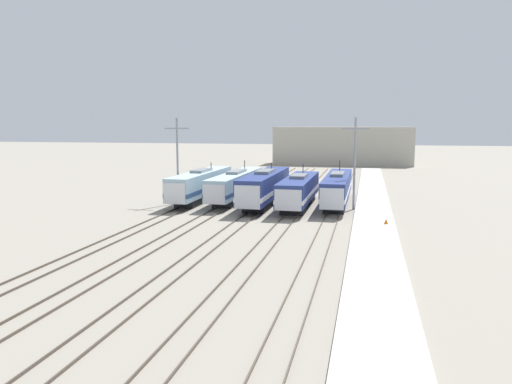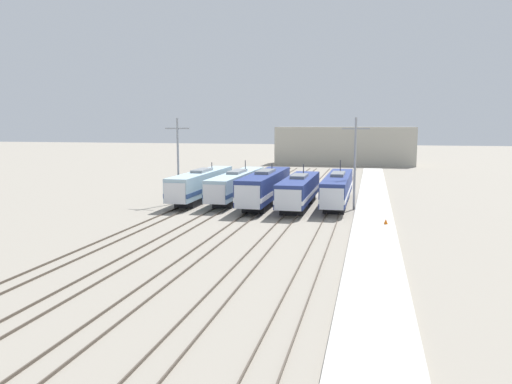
{
  "view_description": "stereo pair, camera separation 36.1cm",
  "coord_description": "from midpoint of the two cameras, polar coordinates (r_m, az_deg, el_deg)",
  "views": [
    {
      "loc": [
        12.33,
        -51.81,
        9.79
      ],
      "look_at": [
        0.45,
        0.98,
        2.49
      ],
      "focal_mm": 35.0,
      "sensor_mm": 36.0,
      "label": 1
    },
    {
      "loc": [
        12.68,
        -51.73,
        9.79
      ],
      "look_at": [
        0.45,
        0.98,
        2.49
      ],
      "focal_mm": 35.0,
      "sensor_mm": 36.0,
      "label": 2
    }
  ],
  "objects": [
    {
      "name": "rail_pair_far_right",
      "position": [
        52.81,
        8.77,
        -3.01
      ],
      "size": [
        1.5,
        120.0,
        0.15
      ],
      "color": "#4C4238",
      "rests_on": "ground_plane"
    },
    {
      "name": "ground_plane",
      "position": [
        54.15,
        -0.51,
        -2.73
      ],
      "size": [
        400.0,
        400.0,
        0.0
      ],
      "primitive_type": "plane",
      "color": "gray"
    },
    {
      "name": "rail_pair_center",
      "position": [
        54.14,
        -0.51,
        -2.65
      ],
      "size": [
        1.51,
        120.0,
        0.15
      ],
      "color": "#4C4238",
      "rests_on": "ground_plane"
    },
    {
      "name": "catenary_tower_left",
      "position": [
        62.98,
        -8.75,
        3.89
      ],
      "size": [
        3.16,
        0.26,
        10.63
      ],
      "color": "gray",
      "rests_on": "ground_plane"
    },
    {
      "name": "locomotive_far_left",
      "position": [
        64.82,
        -6.17,
        0.84
      ],
      "size": [
        2.86,
        18.81,
        4.67
      ],
      "color": "#232326",
      "rests_on": "ground_plane"
    },
    {
      "name": "rail_pair_center_left",
      "position": [
        55.31,
        -4.92,
        -2.46
      ],
      "size": [
        1.51,
        120.0,
        0.15
      ],
      "color": "#4C4238",
      "rests_on": "ground_plane"
    },
    {
      "name": "rail_pair_center_right",
      "position": [
        53.3,
        4.07,
        -2.84
      ],
      "size": [
        1.51,
        120.0,
        0.15
      ],
      "color": "#4C4238",
      "rests_on": "ground_plane"
    },
    {
      "name": "locomotive_center_right",
      "position": [
        59.26,
        5.06,
        0.13
      ],
      "size": [
        3.13,
        16.69,
        4.85
      ],
      "color": "black",
      "rests_on": "ground_plane"
    },
    {
      "name": "locomotive_center",
      "position": [
        61.07,
        1.14,
        0.54
      ],
      "size": [
        3.08,
        18.81,
        4.85
      ],
      "color": "black",
      "rests_on": "ground_plane"
    },
    {
      "name": "locomotive_center_left",
      "position": [
        64.86,
        -2.12,
        0.8
      ],
      "size": [
        2.85,
        19.81,
        4.9
      ],
      "color": "#232326",
      "rests_on": "ground_plane"
    },
    {
      "name": "catenary_tower_right",
      "position": [
        58.51,
        11.42,
        3.55
      ],
      "size": [
        3.16,
        0.26,
        10.63
      ],
      "color": "gray",
      "rests_on": "ground_plane"
    },
    {
      "name": "depot_building",
      "position": [
        126.39,
        10.18,
        5.23
      ],
      "size": [
        33.7,
        9.61,
        9.28
      ],
      "color": "#B2AD9E",
      "rests_on": "ground_plane"
    },
    {
      "name": "locomotive_far_right",
      "position": [
        61.59,
        9.46,
        0.37
      ],
      "size": [
        2.8,
        19.29,
        5.23
      ],
      "color": "black",
      "rests_on": "ground_plane"
    },
    {
      "name": "traffic_cone",
      "position": [
        49.47,
        14.82,
        -3.28
      ],
      "size": [
        0.4,
        0.4,
        0.5
      ],
      "color": "orange",
      "rests_on": "platform"
    },
    {
      "name": "platform",
      "position": [
        52.66,
        13.47,
        -3.05
      ],
      "size": [
        4.0,
        120.0,
        0.35
      ],
      "color": "#B7B5AD",
      "rests_on": "ground_plane"
    },
    {
      "name": "rail_pair_far_left",
      "position": [
        56.8,
        -9.13,
        -2.26
      ],
      "size": [
        1.5,
        120.0,
        0.15
      ],
      "color": "#4C4238",
      "rests_on": "ground_plane"
    }
  ]
}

